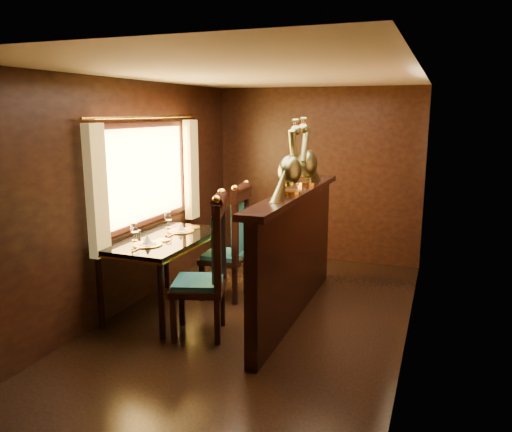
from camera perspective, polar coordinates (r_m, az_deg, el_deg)
The scene contains 8 objects.
ground at distance 5.35m, azimuth 0.05°, elevation -11.91°, with size 5.00×5.00×0.00m, color black.
room_shell at distance 4.98m, azimuth -0.79°, elevation 5.23°, with size 3.04×5.04×2.52m.
partition at distance 5.28m, azimuth 4.48°, elevation -4.04°, with size 0.26×2.70×1.36m.
dining_table at distance 5.48m, azimuth -10.63°, elevation -3.17°, with size 0.86×1.41×1.03m.
chair_left at distance 4.82m, azimuth -5.12°, elevation -5.25°, with size 0.65×0.67×1.42m.
chair_right at distance 5.76m, azimuth -2.48°, elevation -2.61°, with size 0.52×0.55×1.38m.
peacock_left at distance 4.86m, azimuth 3.90°, elevation 6.74°, with size 0.23×0.61×0.73m, color #1C5540, non-canonical shape.
peacock_right at distance 5.48m, azimuth 5.88°, elevation 7.34°, with size 0.23×0.62×0.74m, color #1C5540, non-canonical shape.
Camera 1 is at (1.73, -4.58, 2.16)m, focal length 35.00 mm.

